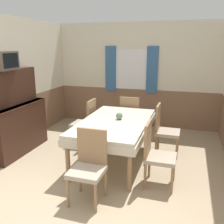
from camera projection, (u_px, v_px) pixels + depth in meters
wall_back at (136, 75)px, 6.33m from camera, size 4.52×0.10×2.60m
wall_left at (13, 83)px, 5.02m from camera, size 0.05×4.51×2.60m
dining_table at (115, 126)px, 4.39m from camera, size 1.15×1.98×0.76m
chair_left_far at (86, 121)px, 5.20m from camera, size 0.44×0.44×0.97m
chair_head_window at (131, 116)px, 5.55m from camera, size 0.44×0.44×0.97m
chair_right_near at (156, 152)px, 3.66m from camera, size 0.44×0.44×0.97m
chair_head_near at (89, 164)px, 3.31m from camera, size 0.44×0.44×0.97m
chair_right_far at (164, 128)px, 4.73m from camera, size 0.44×0.44×0.97m
sideboard at (15, 118)px, 4.79m from camera, size 0.46×1.39×1.62m
tv at (4, 61)px, 4.32m from camera, size 0.29×0.45×0.32m
vase at (119, 116)px, 4.42m from camera, size 0.12×0.12×0.12m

